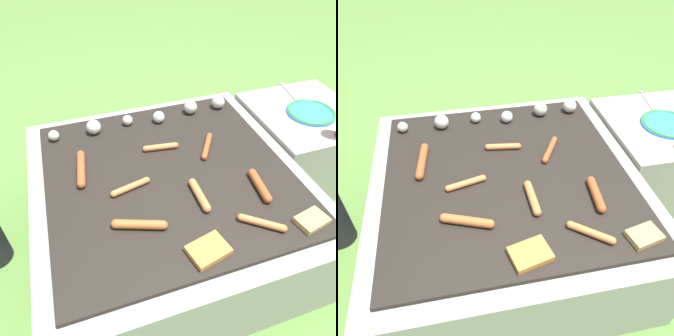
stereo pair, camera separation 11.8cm
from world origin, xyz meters
The scene contains 16 objects.
ground_plane centered at (0.00, 0.00, 0.00)m, with size 14.00×14.00×0.00m, color #567F38.
grill centered at (0.00, 0.00, 0.19)m, with size 0.99×0.99×0.38m.
side_ledge centered at (0.74, 0.19, 0.19)m, with size 0.48×0.51×0.38m.
sausage_front_center centered at (-0.30, 0.10, 0.40)m, with size 0.05×0.20×0.03m.
sausage_mid_right centered at (0.19, 0.08, 0.39)m, with size 0.10×0.14×0.02m.
sausage_front_right centered at (-0.15, -0.04, 0.39)m, with size 0.15×0.05×0.02m.
sausage_back_right centered at (0.06, -0.15, 0.39)m, with size 0.03×0.15×0.03m.
sausage_back_center centered at (0.27, -0.18, 0.40)m, with size 0.04×0.16×0.03m.
sausage_back_left centered at (-0.16, -0.21, 0.40)m, with size 0.17×0.08×0.03m.
sausage_front_left centered at (0.20, -0.32, 0.39)m, with size 0.13×0.10×0.02m.
sausage_mid_left centered at (0.01, 0.14, 0.39)m, with size 0.14×0.04×0.02m.
bread_slice_center centered at (0.35, -0.36, 0.39)m, with size 0.11×0.09×0.02m.
bread_slice_right centered at (0.00, -0.36, 0.39)m, with size 0.13×0.11×0.02m.
mushroom_row centered at (0.05, 0.34, 0.41)m, with size 0.79×0.08×0.06m.
plate_colorful centered at (0.74, 0.16, 0.39)m, with size 0.22×0.22×0.02m.
fork_utensil centered at (0.76, 0.38, 0.38)m, with size 0.04×0.18×0.01m.
Camera 1 is at (-0.28, -0.84, 1.19)m, focal length 35.00 mm.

